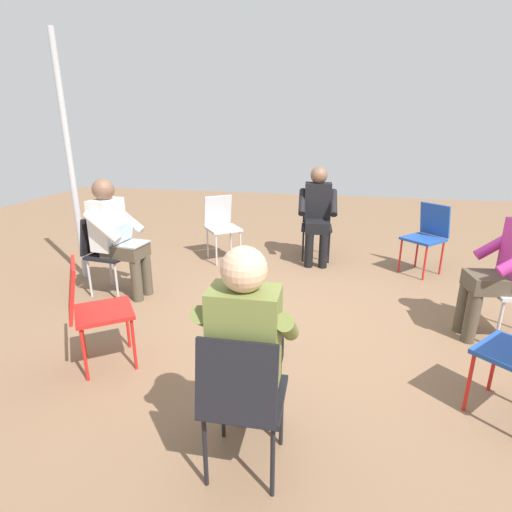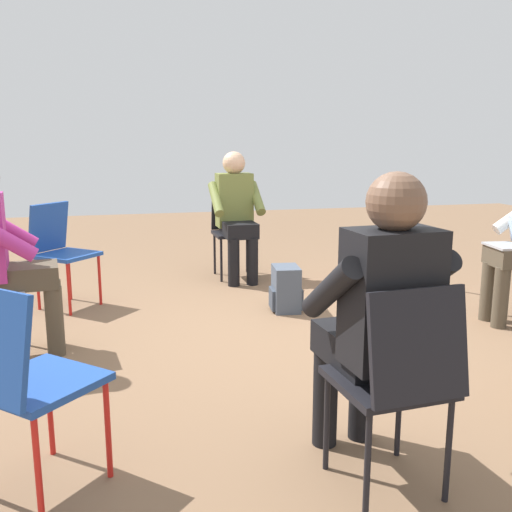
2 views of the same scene
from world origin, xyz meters
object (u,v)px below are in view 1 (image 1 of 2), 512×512
Objects in this scene: chair_northeast at (427,233)px; person_in_black at (318,210)px; chair_northwest at (221,223)px; backpack_near_laptop_user at (260,328)px; chair_west at (105,249)px; chair_southwest at (92,306)px; chair_south at (242,396)px; person_in_olive at (249,343)px; person_with_laptop at (116,232)px; chair_north at (317,222)px; person_in_magenta at (510,262)px.

person_in_black reaches higher than chair_northeast.
chair_northwest is 2.33m from backpack_near_laptop_user.
chair_west is 1.00× the size of chair_southwest.
chair_northeast is 3.85m from chair_southwest.
person_in_olive is (-0.00, 0.17, 0.20)m from chair_south.
chair_west is 2.86m from chair_south.
chair_south is 1.00× the size of chair_southwest.
chair_northeast and chair_northwest have the same top height.
person_with_laptop reaches higher than chair_northwest.
chair_southwest is 2.36× the size of backpack_near_laptop_user.
backpack_near_laptop_user is (-1.65, -2.12, -0.34)m from chair_northeast.
chair_west is at bearing 171.76° from chair_southwest.
chair_north is 0.69× the size of person_in_olive.
chair_west is at bearing 135.69° from person_in_olive.
backpack_near_laptop_user is at bearing 97.24° from person_in_olive.
chair_west is at bearing 19.44° from chair_northwest.
person_in_magenta is (1.67, -1.73, 0.00)m from person_in_black.
person_in_magenta is (1.68, -1.90, 0.20)m from chair_north.
backpack_near_laptop_user is (1.66, -0.72, -0.53)m from person_with_laptop.
person_in_olive reaches higher than chair_south.
chair_northwest is 0.69× the size of person_in_magenta.
person_in_magenta reaches higher than chair_west.
person_in_olive is at bearing 109.17° from chair_northeast.
chair_north is at bearing -90.00° from person_in_black.
chair_southwest is 0.69× the size of person_with_laptop.
person_with_laptop is 3.44× the size of backpack_near_laptop_user.
person_in_black is at bearing 90.00° from chair_north.
backpack_near_laptop_user is at bearing 98.35° from person_in_magenta.
chair_southwest is 1.45m from person_in_olive.
person_in_magenta is at bearing 15.35° from backpack_near_laptop_user.
chair_west is at bearing 65.24° from chair_northeast.
person_in_magenta is at bearing 126.96° from chair_north.
chair_northwest is (-2.60, -0.01, 0.00)m from chair_northeast.
chair_northeast is at bearing 96.99° from chair_southwest.
person_in_olive is 2.46m from person_in_magenta.
chair_south is 1.00× the size of chair_north.
person_in_magenta is (3.81, -0.20, 0.20)m from chair_west.
person_in_olive is at bearing 90.00° from chair_south.
chair_southwest is at bearing 29.41° from person_with_laptop.
person_with_laptop is at bearing 80.21° from person_in_magenta.
backpack_near_laptop_user is (1.83, -0.74, -0.34)m from chair_west.
chair_southwest is at bearing 87.34° from chair_northeast.
chair_southwest is at bearing -154.45° from backpack_near_laptop_user.
chair_west is 3.74m from chair_northeast.
chair_northwest is at bearing 10.64° from chair_north.
chair_south and chair_northwest have the same top height.
chair_west and chair_northwest have the same top height.
person_in_olive is at bearing 53.81° from chair_west.
chair_northeast is 1.36m from person_in_black.
person_in_black reaches higher than chair_north.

